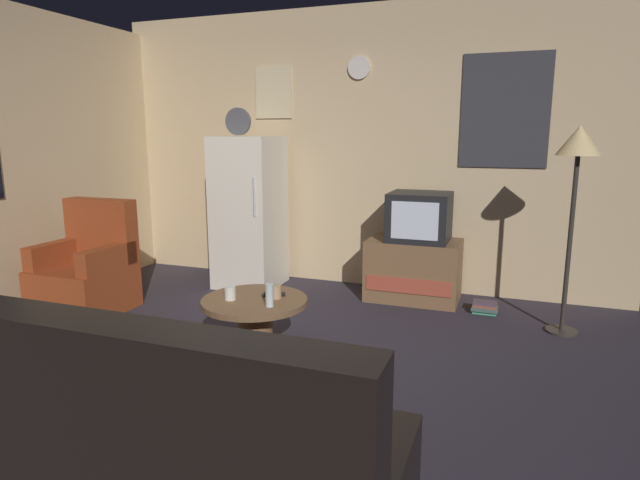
# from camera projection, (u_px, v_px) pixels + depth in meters

# --- Properties ---
(ground_plane) EXTENTS (12.00, 12.00, 0.00)m
(ground_plane) POSITION_uv_depth(u_px,v_px,m) (245.00, 382.00, 3.34)
(ground_plane) COLOR #2D2833
(wall_with_art) EXTENTS (5.20, 0.12, 2.73)m
(wall_with_art) POSITION_uv_depth(u_px,v_px,m) (358.00, 149.00, 5.32)
(wall_with_art) COLOR #D1B284
(wall_with_art) RESTS_ON ground_plane
(fridge) EXTENTS (0.60, 0.62, 1.77)m
(fridge) POSITION_uv_depth(u_px,v_px,m) (249.00, 212.00, 5.35)
(fridge) COLOR silver
(fridge) RESTS_ON ground_plane
(tv_stand) EXTENTS (0.84, 0.53, 0.56)m
(tv_stand) POSITION_uv_depth(u_px,v_px,m) (413.00, 270.00, 4.96)
(tv_stand) COLOR brown
(tv_stand) RESTS_ON ground_plane
(crt_tv) EXTENTS (0.54, 0.51, 0.44)m
(crt_tv) POSITION_uv_depth(u_px,v_px,m) (420.00, 217.00, 4.85)
(crt_tv) COLOR black
(crt_tv) RESTS_ON tv_stand
(standing_lamp) EXTENTS (0.32, 0.32, 1.59)m
(standing_lamp) POSITION_uv_depth(u_px,v_px,m) (578.00, 157.00, 3.91)
(standing_lamp) COLOR #332D28
(standing_lamp) RESTS_ON ground_plane
(coffee_table) EXTENTS (0.72, 0.72, 0.43)m
(coffee_table) POSITION_uv_depth(u_px,v_px,m) (255.00, 329.00, 3.65)
(coffee_table) COLOR brown
(coffee_table) RESTS_ON ground_plane
(wine_glass) EXTENTS (0.05, 0.05, 0.15)m
(wine_glass) POSITION_uv_depth(u_px,v_px,m) (269.00, 295.00, 3.44)
(wine_glass) COLOR silver
(wine_glass) RESTS_ON coffee_table
(mug_ceramic_white) EXTENTS (0.08, 0.08, 0.09)m
(mug_ceramic_white) POSITION_uv_depth(u_px,v_px,m) (230.00, 293.00, 3.58)
(mug_ceramic_white) COLOR silver
(mug_ceramic_white) RESTS_ON coffee_table
(mug_ceramic_tan) EXTENTS (0.08, 0.08, 0.09)m
(mug_ceramic_tan) POSITION_uv_depth(u_px,v_px,m) (276.00, 292.00, 3.62)
(mug_ceramic_tan) COLOR tan
(mug_ceramic_tan) RESTS_ON coffee_table
(remote_control) EXTENTS (0.15, 0.10, 0.02)m
(remote_control) POSITION_uv_depth(u_px,v_px,m) (274.00, 294.00, 3.67)
(remote_control) COLOR black
(remote_control) RESTS_ON coffee_table
(armchair) EXTENTS (0.68, 0.68, 0.96)m
(armchair) POSITION_uv_depth(u_px,v_px,m) (88.00, 272.00, 4.65)
(armchair) COLOR maroon
(armchair) RESTS_ON ground_plane
(couch) EXTENTS (1.70, 0.80, 0.92)m
(couch) POSITION_uv_depth(u_px,v_px,m) (179.00, 456.00, 2.05)
(couch) COLOR black
(couch) RESTS_ON ground_plane
(book_stack) EXTENTS (0.22, 0.17, 0.10)m
(book_stack) POSITION_uv_depth(u_px,v_px,m) (485.00, 307.00, 4.61)
(book_stack) COLOR #48A874
(book_stack) RESTS_ON ground_plane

